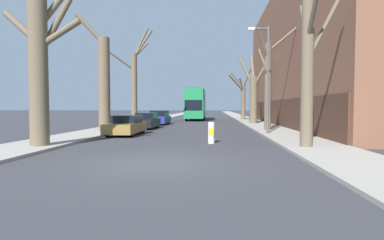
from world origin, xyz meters
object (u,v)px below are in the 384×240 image
Objects in this scene: double_decker_bus at (196,103)px; street_tree_right_0 at (309,64)px; street_tree_right_2 at (253,95)px; parked_car_0 at (126,125)px; lamp_post at (266,74)px; traffic_bollard at (211,133)px; parked_car_2 at (159,118)px; street_tree_right_3 at (243,97)px; street_tree_left_1 at (104,81)px; parked_car_1 at (146,121)px; street_tree_left_0 at (40,63)px; street_tree_left_2 at (135,82)px; street_tree_right_1 at (268,82)px.

street_tree_right_0 is at bearing -77.14° from double_decker_bus.
street_tree_right_2 is 1.77× the size of parked_car_0.
traffic_bollard is (-3.53, -4.81, -3.46)m from lamp_post.
parked_car_2 is at bearing -174.29° from street_tree_right_2.
street_tree_right_0 is 28.54m from street_tree_right_3.
parked_car_1 is (2.31, 3.74, -3.14)m from street_tree_left_1.
street_tree_left_1 reaches higher than traffic_bollard.
street_tree_left_0 is 0.75× the size of street_tree_left_2.
street_tree_left_0 is 6.78× the size of traffic_bollard.
lamp_post is (-0.67, 6.62, 0.28)m from street_tree_right_0.
street_tree_left_0 is 13.23m from lamp_post.
street_tree_right_0 is (12.05, -16.30, -0.61)m from street_tree_left_2.
street_tree_right_2 is 1.06× the size of street_tree_right_3.
parked_car_1 is at bearing 150.21° from lamp_post.
double_decker_bus is at bearing 102.86° from street_tree_right_0.
street_tree_right_2 is 12.35m from lamp_post.
traffic_bollard is (5.67, -4.22, -0.09)m from parked_car_0.
street_tree_left_0 reaches higher than parked_car_2.
street_tree_left_2 is (-0.21, 16.76, 0.51)m from street_tree_left_0.
lamp_post reaches higher than double_decker_bus.
lamp_post is at bearing -40.37° from street_tree_left_2.
street_tree_right_2 is at bearing 89.32° from street_tree_right_1.
parked_car_0 reaches higher than traffic_bollard.
lamp_post is (11.17, 7.08, 0.18)m from street_tree_left_0.
double_decker_bus is 2.38× the size of parked_car_1.
street_tree_right_1 is 1.91× the size of parked_car_1.
street_tree_left_2 is 4.54m from parked_car_2.
parked_car_0 is 7.07m from traffic_bollard.
street_tree_right_2 is 1.07× the size of lamp_post.
street_tree_left_0 is at bearing -140.00° from street_tree_right_1.
street_tree_right_3 is at bearing 59.46° from street_tree_left_1.
parked_car_1 is (-9.84, 2.44, -3.05)m from street_tree_right_1.
lamp_post reaches higher than street_tree_right_0.
parked_car_1 is (2.18, -4.41, -3.69)m from street_tree_left_2.
street_tree_left_0 reaches higher than parked_car_0.
street_tree_left_2 is at bearing 126.48° from street_tree_right_0.
street_tree_left_1 is 2.01× the size of parked_car_1.
street_tree_left_2 is at bearing 116.30° from parked_car_1.
traffic_bollard is at bearing -126.28° from lamp_post.
street_tree_right_0 is 18.93m from street_tree_right_2.
street_tree_left_0 is 30.20m from double_decker_bus.
parked_car_0 is 11.89m from parked_car_2.
street_tree_left_1 is at bearing -103.27° from parked_car_2.
street_tree_left_0 is 1.71× the size of parked_car_0.
lamp_post is (-0.51, -21.91, 0.84)m from street_tree_right_3.
street_tree_left_0 reaches higher than parked_car_1.
street_tree_left_1 is at bearing 137.38° from parked_car_0.
parked_car_2 is at bearing 90.00° from parked_car_1.
traffic_bollard is (7.64, 2.27, -3.28)m from street_tree_left_0.
traffic_bollard is (-4.28, -17.11, -2.59)m from street_tree_right_2.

